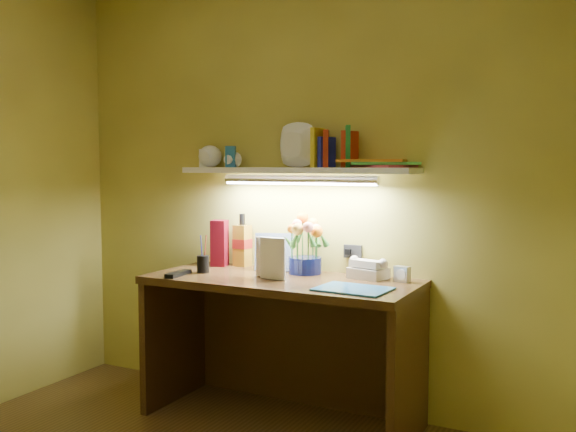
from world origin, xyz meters
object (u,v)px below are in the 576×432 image
at_px(desk_clock, 402,274).
at_px(whisky_bottle, 242,240).
at_px(desk, 281,350).
at_px(flower_bouquet, 305,245).
at_px(telephone, 368,268).

distance_m(desk_clock, whisky_bottle, 0.97).
bearing_deg(desk, whisky_bottle, 146.85).
distance_m(desk, flower_bouquet, 0.56).
bearing_deg(desk, flower_bouquet, 74.83).
bearing_deg(whisky_bottle, desk, -33.15).
bearing_deg(telephone, flower_bouquet, -164.51).
bearing_deg(desk_clock, whisky_bottle, -168.77).
bearing_deg(telephone, desk, -140.78).
relative_size(telephone, desk_clock, 2.32).
xyz_separation_m(telephone, desk_clock, (0.18, -0.02, -0.02)).
distance_m(flower_bouquet, whisky_bottle, 0.44).
bearing_deg(flower_bouquet, desk_clock, 0.06).
xyz_separation_m(desk, flower_bouquet, (0.05, 0.18, 0.53)).
bearing_deg(flower_bouquet, desk, -105.17).
xyz_separation_m(flower_bouquet, telephone, (0.35, 0.02, -0.10)).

